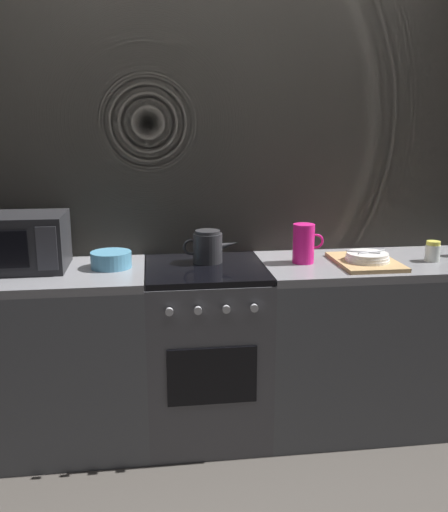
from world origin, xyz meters
TOP-DOWN VIEW (x-y plane):
  - ground_plane at (0.00, 0.00)m, footprint 8.00×8.00m
  - back_wall at (0.00, 0.32)m, footprint 3.60×0.05m
  - counter_left at (-0.90, 0.00)m, footprint 1.20×0.60m
  - stove_unit at (-0.00, -0.00)m, footprint 0.60×0.63m
  - counter_right at (0.90, 0.00)m, footprint 1.20×0.60m
  - microwave at (-0.90, 0.07)m, footprint 0.46×0.35m
  - kettle at (0.02, 0.08)m, footprint 0.28×0.15m
  - mixing_bowl at (-0.46, 0.04)m, footprint 0.20×0.20m
  - pitcher at (0.51, 0.01)m, footprint 0.16×0.11m
  - dish_pile at (0.81, -0.06)m, footprint 0.30×0.40m
  - spice_jar at (1.18, -0.04)m, footprint 0.08×0.08m

SIDE VIEW (x-z plane):
  - ground_plane at x=0.00m, z-range 0.00..0.00m
  - stove_unit at x=0.00m, z-range 0.00..0.90m
  - counter_left at x=-0.90m, z-range 0.00..0.90m
  - counter_right at x=0.90m, z-range 0.00..0.90m
  - dish_pile at x=0.81m, z-range 0.89..0.96m
  - mixing_bowl at x=-0.46m, z-range 0.90..0.98m
  - spice_jar at x=1.18m, z-range 0.90..1.00m
  - kettle at x=0.02m, z-range 0.90..1.06m
  - pitcher at x=0.51m, z-range 0.90..1.10m
  - microwave at x=-0.90m, z-range 0.90..1.17m
  - back_wall at x=0.00m, z-range 0.00..2.40m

